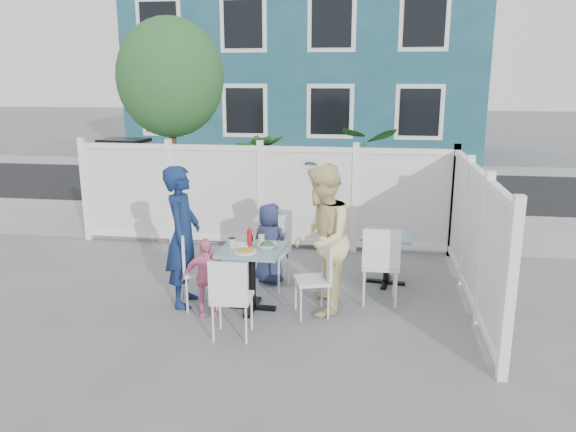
# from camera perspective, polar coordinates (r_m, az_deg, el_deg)

# --- Properties ---
(ground) EXTENTS (80.00, 80.00, 0.00)m
(ground) POSITION_cam_1_polar(r_m,az_deg,el_deg) (6.73, -7.63, -9.07)
(ground) COLOR slate
(near_sidewalk) EXTENTS (24.00, 2.60, 0.01)m
(near_sidewalk) POSITION_cam_1_polar(r_m,az_deg,el_deg) (10.24, -1.76, -0.81)
(near_sidewalk) COLOR gray
(near_sidewalk) RESTS_ON ground
(street) EXTENTS (24.00, 5.00, 0.01)m
(street) POSITION_cam_1_polar(r_m,az_deg,el_deg) (13.80, 0.99, 3.08)
(street) COLOR black
(street) RESTS_ON ground
(far_sidewalk) EXTENTS (24.00, 1.60, 0.01)m
(far_sidewalk) POSITION_cam_1_polar(r_m,az_deg,el_deg) (16.83, 2.39, 5.07)
(far_sidewalk) COLOR gray
(far_sidewalk) RESTS_ON ground
(building) EXTENTS (11.00, 6.00, 6.00)m
(building) POSITION_cam_1_polar(r_m,az_deg,el_deg) (20.06, 2.11, 15.11)
(building) COLOR #194753
(building) RESTS_ON ground
(fence_back) EXTENTS (5.86, 0.08, 1.60)m
(fence_back) POSITION_cam_1_polar(r_m,az_deg,el_deg) (8.70, -2.80, 1.79)
(fence_back) COLOR white
(fence_back) RESTS_ON ground
(fence_right) EXTENTS (0.08, 3.66, 1.60)m
(fence_right) POSITION_cam_1_polar(r_m,az_deg,el_deg) (6.90, 18.39, -2.21)
(fence_right) COLOR white
(fence_right) RESTS_ON ground
(tree) EXTENTS (1.80, 1.62, 3.59)m
(tree) POSITION_cam_1_polar(r_m,az_deg,el_deg) (9.83, -11.90, 13.54)
(tree) COLOR #382316
(tree) RESTS_ON ground
(utility_cabinet) EXTENTS (0.83, 0.64, 1.43)m
(utility_cabinet) POSITION_cam_1_polar(r_m,az_deg,el_deg) (11.11, -16.06, 3.57)
(utility_cabinet) COLOR gold
(utility_cabinet) RESTS_ON ground
(potted_shrub_a) EXTENTS (1.35, 1.35, 1.73)m
(potted_shrub_a) POSITION_cam_1_polar(r_m,az_deg,el_deg) (9.38, -2.84, 3.19)
(potted_shrub_a) COLOR #22532E
(potted_shrub_a) RESTS_ON ground
(potted_shrub_b) EXTENTS (2.00, 1.83, 1.89)m
(potted_shrub_b) POSITION_cam_1_polar(r_m,az_deg,el_deg) (9.10, 5.67, 3.32)
(potted_shrub_b) COLOR #22532E
(potted_shrub_b) RESTS_ON ground
(main_table) EXTENTS (0.73, 0.73, 0.74)m
(main_table) POSITION_cam_1_polar(r_m,az_deg,el_deg) (6.42, -3.68, -4.69)
(main_table) COLOR teal
(main_table) RESTS_ON ground
(spare_table) EXTENTS (0.72, 0.72, 0.67)m
(spare_table) POSITION_cam_1_polar(r_m,az_deg,el_deg) (7.31, 10.05, -2.93)
(spare_table) COLOR teal
(spare_table) RESTS_ON ground
(chair_left) EXTENTS (0.53, 0.54, 0.91)m
(chair_left) POSITION_cam_1_polar(r_m,az_deg,el_deg) (6.58, -9.70, -4.79)
(chair_left) COLOR white
(chair_left) RESTS_ON ground
(chair_right) EXTENTS (0.46, 0.47, 0.84)m
(chair_right) POSITION_cam_1_polar(r_m,az_deg,el_deg) (6.31, 3.09, -5.84)
(chair_right) COLOR white
(chair_right) RESTS_ON ground
(chair_back) EXTENTS (0.52, 0.51, 0.98)m
(chair_back) POSITION_cam_1_polar(r_m,az_deg,el_deg) (7.15, -1.66, -2.68)
(chair_back) COLOR white
(chair_back) RESTS_ON ground
(chair_near) EXTENTS (0.41, 0.40, 0.87)m
(chair_near) POSITION_cam_1_polar(r_m,az_deg,el_deg) (5.72, -5.86, -7.80)
(chair_near) COLOR white
(chair_near) RESTS_ON ground
(chair_spare) EXTENTS (0.44, 0.43, 0.95)m
(chair_spare) POSITION_cam_1_polar(r_m,az_deg,el_deg) (6.63, 9.39, -4.42)
(chair_spare) COLOR white
(chair_spare) RESTS_ON ground
(man) EXTENTS (0.45, 0.64, 1.65)m
(man) POSITION_cam_1_polar(r_m,az_deg,el_deg) (6.60, -10.63, -2.06)
(man) COLOR #12244F
(man) RESTS_ON ground
(woman) EXTENTS (0.67, 0.84, 1.70)m
(woman) POSITION_cam_1_polar(r_m,az_deg,el_deg) (6.28, 3.43, -2.42)
(woman) COLOR #E9CC4A
(woman) RESTS_ON ground
(boy) EXTENTS (0.60, 0.50, 1.05)m
(boy) POSITION_cam_1_polar(r_m,az_deg,el_deg) (7.26, -1.85, -2.79)
(boy) COLOR navy
(boy) RESTS_ON ground
(toddler) EXTENTS (0.57, 0.41, 0.90)m
(toddler) POSITION_cam_1_polar(r_m,az_deg,el_deg) (6.36, -8.36, -6.15)
(toddler) COLOR pink
(toddler) RESTS_ON ground
(plate_main) EXTENTS (0.25, 0.25, 0.02)m
(plate_main) POSITION_cam_1_polar(r_m,az_deg,el_deg) (6.22, -4.39, -3.64)
(plate_main) COLOR white
(plate_main) RESTS_ON main_table
(plate_side) EXTENTS (0.21, 0.21, 0.01)m
(plate_side) POSITION_cam_1_polar(r_m,az_deg,el_deg) (6.47, -4.86, -2.93)
(plate_side) COLOR white
(plate_side) RESTS_ON main_table
(salad_bowl) EXTENTS (0.22, 0.22, 0.05)m
(salad_bowl) POSITION_cam_1_polar(r_m,az_deg,el_deg) (6.34, -2.12, -3.08)
(salad_bowl) COLOR white
(salad_bowl) RESTS_ON main_table
(coffee_cup_a) EXTENTS (0.07, 0.07, 0.11)m
(coffee_cup_a) POSITION_cam_1_polar(r_m,az_deg,el_deg) (6.38, -5.69, -2.77)
(coffee_cup_a) COLOR beige
(coffee_cup_a) RESTS_ON main_table
(coffee_cup_b) EXTENTS (0.07, 0.07, 0.11)m
(coffee_cup_b) POSITION_cam_1_polar(r_m,az_deg,el_deg) (6.57, -2.74, -2.21)
(coffee_cup_b) COLOR beige
(coffee_cup_b) RESTS_ON main_table
(ketchup_bottle) EXTENTS (0.06, 0.06, 0.19)m
(ketchup_bottle) POSITION_cam_1_polar(r_m,az_deg,el_deg) (6.42, -3.93, -2.27)
(ketchup_bottle) COLOR #B30E18
(ketchup_bottle) RESTS_ON main_table
(salt_shaker) EXTENTS (0.03, 0.03, 0.07)m
(salt_shaker) POSITION_cam_1_polar(r_m,az_deg,el_deg) (6.59, -4.04, -2.38)
(salt_shaker) COLOR white
(salt_shaker) RESTS_ON main_table
(pepper_shaker) EXTENTS (0.03, 0.03, 0.07)m
(pepper_shaker) POSITION_cam_1_polar(r_m,az_deg,el_deg) (6.61, -3.71, -2.28)
(pepper_shaker) COLOR black
(pepper_shaker) RESTS_ON main_table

